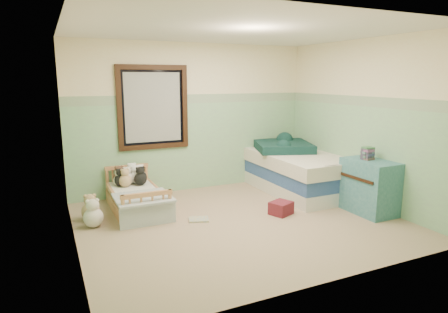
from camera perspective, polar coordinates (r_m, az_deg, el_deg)
name	(u,v)px	position (r m, az deg, el deg)	size (l,w,h in m)	color
floor	(240,222)	(5.39, 2.42, -9.53)	(4.20, 3.60, 0.02)	gray
ceiling	(242,29)	(5.08, 2.66, 18.11)	(4.20, 3.60, 0.02)	silver
wall_back	(193,118)	(6.72, -4.55, 5.67)	(4.20, 0.04, 2.50)	beige
wall_front	(334,154)	(3.60, 15.79, 0.34)	(4.20, 0.04, 2.50)	beige
wall_left	(69,141)	(4.53, -21.82, 2.14)	(0.04, 3.60, 2.50)	beige
wall_right	(364,123)	(6.32, 19.76, 4.68)	(0.04, 3.60, 2.50)	beige
wainscot_mint	(194,147)	(6.78, -4.44, 1.44)	(4.20, 0.01, 1.50)	#81A889
border_strip	(193,99)	(6.68, -4.55, 8.43)	(4.20, 0.01, 0.15)	#3B6744
window_frame	(153,108)	(6.46, -10.33, 7.07)	(1.16, 0.06, 1.36)	black
window_blinds	(153,108)	(6.47, -10.36, 7.08)	(0.92, 0.01, 1.12)	#B4B4B2
toddler_bed_frame	(137,204)	(5.93, -12.66, -6.85)	(0.69, 1.37, 0.18)	#9C6641
toddler_mattress	(136,195)	(5.88, -12.72, -5.47)	(0.63, 1.32, 0.12)	silver
patchwork_quilt	(143,198)	(5.46, -11.79, -5.93)	(0.75, 0.69, 0.03)	#7A99C9
plush_bed_brown	(119,178)	(6.29, -15.09, -3.00)	(0.20, 0.20, 0.20)	brown
plush_bed_white	(132,176)	(6.32, -13.31, -2.76)	(0.21, 0.21, 0.21)	white
plush_bed_tan	(125,181)	(6.09, -14.26, -3.45)	(0.19, 0.19, 0.19)	tan
plush_bed_dark	(140,179)	(6.13, -12.15, -3.23)	(0.20, 0.20, 0.20)	black
plush_floor_cream	(93,218)	(5.42, -18.59, -8.47)	(0.26, 0.26, 0.26)	silver
plush_floor_tan	(91,211)	(5.69, -18.93, -7.60)	(0.25, 0.25, 0.25)	tan
twin_bed_frame	(294,184)	(6.92, 10.18, -3.92)	(1.09, 2.18, 0.22)	silver
twin_boxspring	(294,171)	(6.87, 10.25, -2.15)	(1.09, 2.18, 0.22)	navy
twin_mattress	(295,159)	(6.82, 10.31, -0.35)	(1.13, 2.22, 0.22)	beige
teal_blanket	(283,146)	(7.00, 8.62, 1.51)	(0.92, 0.98, 0.14)	#113D38
dresser	(369,187)	(5.99, 20.49, -4.15)	(0.48, 0.77, 0.77)	#266371
book_stack	(368,154)	(5.94, 20.29, 0.34)	(0.16, 0.12, 0.16)	#42262C
red_pillow	(281,208)	(5.68, 8.35, -7.48)	(0.29, 0.26, 0.18)	#A31C33
floor_book	(199,219)	(5.42, -3.72, -9.19)	(0.27, 0.21, 0.02)	gold
extra_plush_0	(141,177)	(6.29, -12.00, -2.95)	(0.17, 0.17, 0.17)	black
extra_plush_1	(119,181)	(6.17, -15.15, -3.42)	(0.17, 0.17, 0.17)	silver
extra_plush_2	(120,180)	(6.15, -14.94, -3.37)	(0.19, 0.19, 0.19)	black
extra_plush_3	(140,176)	(6.35, -12.20, -2.77)	(0.19, 0.19, 0.19)	white
extra_plush_4	(135,177)	(6.25, -12.91, -2.97)	(0.20, 0.20, 0.20)	white
extra_plush_5	(127,179)	(6.20, -13.98, -3.18)	(0.19, 0.19, 0.19)	silver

